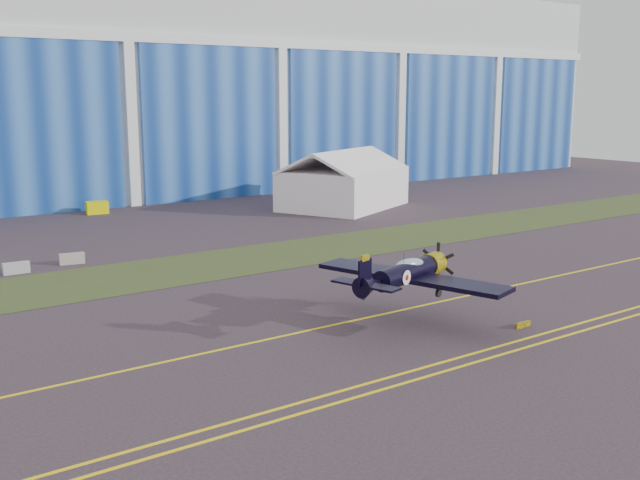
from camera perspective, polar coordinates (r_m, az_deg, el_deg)
ground at (r=44.39m, az=-16.71°, el=-7.57°), size 260.00×260.00×0.00m
grass_median at (r=57.35m, az=-21.27°, el=-3.64°), size 260.00×10.00×0.02m
taxiway_centreline at (r=39.92m, az=-14.34°, el=-9.55°), size 200.00×0.20×0.02m
edge_line_near at (r=31.88m, az=-7.92°, el=-14.74°), size 80.00×0.20×0.02m
edge_line_far at (r=32.69m, az=-8.75°, el=-14.08°), size 80.00×0.20×0.02m
guard_board_right at (r=46.93m, az=15.21°, el=-6.25°), size 1.20×0.15×0.35m
warbird at (r=45.55m, az=6.58°, el=-2.51°), size 13.53×14.98×3.72m
tent at (r=92.42m, az=1.80°, el=4.70°), size 18.70×16.69×7.15m
tug at (r=91.63m, az=-16.62°, el=2.38°), size 2.70×1.94×1.44m
barrier_b at (r=63.16m, az=-22.15°, el=-1.99°), size 2.02×0.67×0.90m
barrier_c at (r=65.14m, az=-18.38°, el=-1.36°), size 2.07×0.90×0.90m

